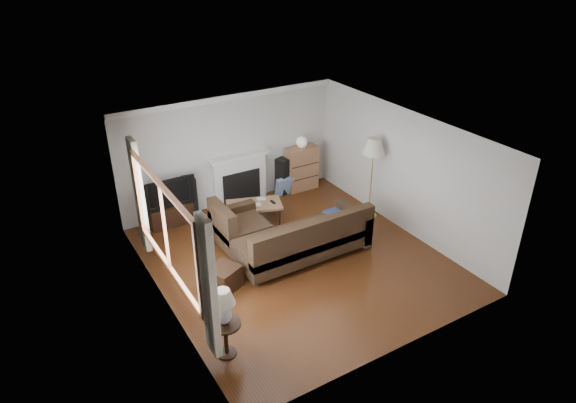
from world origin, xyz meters
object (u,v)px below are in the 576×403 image
sectional_sofa (303,236)px  coffee_table (254,213)px  side_table (226,339)px  tv_stand (170,214)px  bookshelf (301,168)px  floor_lamp (371,179)px

sectional_sofa → coffee_table: (-0.16, 1.64, -0.23)m
coffee_table → side_table: bearing=-104.7°
tv_stand → coffee_table: 1.76m
bookshelf → floor_lamp: floor_lamp is taller
bookshelf → floor_lamp: bearing=-75.0°
bookshelf → floor_lamp: size_ratio=0.59×
tv_stand → coffee_table: tv_stand is taller
floor_lamp → sectional_sofa: bearing=-164.0°
bookshelf → floor_lamp: 2.02m
tv_stand → floor_lamp: (3.77, -1.88, 0.67)m
bookshelf → side_table: (-3.86, -4.08, -0.23)m
sectional_sofa → floor_lamp: 2.19m
tv_stand → sectional_sofa: 3.01m
tv_stand → side_table: (-0.60, -4.05, 0.06)m
coffee_table → side_table: size_ratio=1.95×
floor_lamp → coffee_table: bearing=154.9°
coffee_table → sectional_sofa: bearing=-65.2°
coffee_table → side_table: (-2.14, -3.21, 0.07)m
sectional_sofa → coffee_table: sectional_sofa is taller
tv_stand → floor_lamp: floor_lamp is taller
bookshelf → side_table: size_ratio=1.81×
coffee_table → floor_lamp: size_ratio=0.63×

